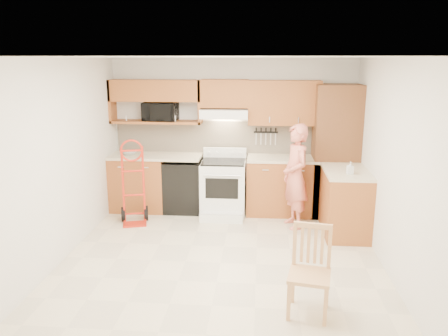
# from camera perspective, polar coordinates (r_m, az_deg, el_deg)

# --- Properties ---
(floor) EXTENTS (4.00, 4.50, 0.02)m
(floor) POSITION_cam_1_polar(r_m,az_deg,el_deg) (5.71, -0.43, -12.10)
(floor) COLOR beige
(floor) RESTS_ON ground
(ceiling) EXTENTS (4.00, 4.50, 0.02)m
(ceiling) POSITION_cam_1_polar(r_m,az_deg,el_deg) (5.13, -0.48, 14.09)
(ceiling) COLOR white
(ceiling) RESTS_ON ground
(wall_back) EXTENTS (4.00, 0.02, 2.50)m
(wall_back) POSITION_cam_1_polar(r_m,az_deg,el_deg) (7.49, 1.14, 4.32)
(wall_back) COLOR silver
(wall_back) RESTS_ON ground
(wall_front) EXTENTS (4.00, 0.02, 2.50)m
(wall_front) POSITION_cam_1_polar(r_m,az_deg,el_deg) (3.15, -4.30, -9.36)
(wall_front) COLOR silver
(wall_front) RESTS_ON ground
(wall_left) EXTENTS (0.02, 4.50, 2.50)m
(wall_left) POSITION_cam_1_polar(r_m,az_deg,el_deg) (5.82, -20.58, 0.66)
(wall_left) COLOR silver
(wall_left) RESTS_ON ground
(wall_right) EXTENTS (0.02, 4.50, 2.50)m
(wall_right) POSITION_cam_1_polar(r_m,az_deg,el_deg) (5.48, 20.97, -0.14)
(wall_right) COLOR silver
(wall_right) RESTS_ON ground
(backsplash) EXTENTS (3.92, 0.03, 0.55)m
(backsplash) POSITION_cam_1_polar(r_m,az_deg,el_deg) (7.47, 1.12, 3.91)
(backsplash) COLOR beige
(backsplash) RESTS_ON wall_back
(lower_cab_left) EXTENTS (0.90, 0.60, 0.90)m
(lower_cab_left) POSITION_cam_1_polar(r_m,az_deg,el_deg) (7.62, -10.76, -1.91)
(lower_cab_left) COLOR brown
(lower_cab_left) RESTS_ON ground
(dishwasher) EXTENTS (0.60, 0.60, 0.85)m
(dishwasher) POSITION_cam_1_polar(r_m,az_deg,el_deg) (7.47, -5.19, -2.26)
(dishwasher) COLOR black
(dishwasher) RESTS_ON ground
(lower_cab_right) EXTENTS (1.14, 0.60, 0.90)m
(lower_cab_right) POSITION_cam_1_polar(r_m,az_deg,el_deg) (7.36, 7.42, -2.36)
(lower_cab_right) COLOR brown
(lower_cab_right) RESTS_ON ground
(countertop_left) EXTENTS (1.50, 0.63, 0.04)m
(countertop_left) POSITION_cam_1_polar(r_m,az_deg,el_deg) (7.44, -8.69, 1.51)
(countertop_left) COLOR beige
(countertop_left) RESTS_ON lower_cab_left
(countertop_right) EXTENTS (1.14, 0.63, 0.04)m
(countertop_right) POSITION_cam_1_polar(r_m,az_deg,el_deg) (7.24, 7.53, 1.22)
(countertop_right) COLOR beige
(countertop_right) RESTS_ON lower_cab_right
(cab_return_right) EXTENTS (0.60, 1.00, 0.90)m
(cab_return_right) POSITION_cam_1_polar(r_m,az_deg,el_deg) (6.70, 15.18, -4.37)
(cab_return_right) COLOR brown
(cab_return_right) RESTS_ON ground
(countertop_return) EXTENTS (0.63, 1.00, 0.04)m
(countertop_return) POSITION_cam_1_polar(r_m,az_deg,el_deg) (6.57, 15.43, -0.47)
(countertop_return) COLOR beige
(countertop_return) RESTS_ON cab_return_right
(pantry_tall) EXTENTS (0.70, 0.60, 2.10)m
(pantry_tall) POSITION_cam_1_polar(r_m,az_deg,el_deg) (7.30, 14.01, 2.07)
(pantry_tall) COLOR #583517
(pantry_tall) RESTS_ON ground
(upper_cab_left) EXTENTS (1.50, 0.33, 0.34)m
(upper_cab_left) POSITION_cam_1_polar(r_m,az_deg,el_deg) (7.42, -8.75, 9.76)
(upper_cab_left) COLOR brown
(upper_cab_left) RESTS_ON wall_back
(upper_shelf_mw) EXTENTS (1.50, 0.33, 0.04)m
(upper_shelf_mw) POSITION_cam_1_polar(r_m,az_deg,el_deg) (7.47, -8.61, 5.85)
(upper_shelf_mw) COLOR brown
(upper_shelf_mw) RESTS_ON wall_back
(upper_cab_center) EXTENTS (0.76, 0.33, 0.44)m
(upper_cab_center) POSITION_cam_1_polar(r_m,az_deg,el_deg) (7.24, 0.11, 9.50)
(upper_cab_center) COLOR brown
(upper_cab_center) RESTS_ON wall_back
(upper_cab_right) EXTENTS (1.14, 0.33, 0.70)m
(upper_cab_right) POSITION_cam_1_polar(r_m,az_deg,el_deg) (7.24, 7.71, 8.26)
(upper_cab_right) COLOR brown
(upper_cab_right) RESTS_ON wall_back
(range_hood) EXTENTS (0.76, 0.46, 0.14)m
(range_hood) POSITION_cam_1_polar(r_m,az_deg,el_deg) (7.21, 0.07, 7.00)
(range_hood) COLOR white
(range_hood) RESTS_ON wall_back
(knife_strip) EXTENTS (0.40, 0.05, 0.29)m
(knife_strip) POSITION_cam_1_polar(r_m,az_deg,el_deg) (7.42, 5.36, 4.10)
(knife_strip) COLOR black
(knife_strip) RESTS_ON backsplash
(microwave) EXTENTS (0.57, 0.41, 0.30)m
(microwave) POSITION_cam_1_polar(r_m,az_deg,el_deg) (7.43, -8.13, 7.16)
(microwave) COLOR black
(microwave) RESTS_ON upper_shelf_mw
(range) EXTENTS (0.71, 0.94, 1.05)m
(range) POSITION_cam_1_polar(r_m,az_deg,el_deg) (7.19, -0.12, -2.02)
(range) COLOR white
(range) RESTS_ON ground
(person) EXTENTS (0.54, 0.66, 1.57)m
(person) POSITION_cam_1_polar(r_m,az_deg,el_deg) (6.70, 9.10, -1.06)
(person) COLOR #DD715E
(person) RESTS_ON ground
(hand_truck) EXTENTS (0.56, 0.53, 1.18)m
(hand_truck) POSITION_cam_1_polar(r_m,az_deg,el_deg) (6.94, -11.50, -2.29)
(hand_truck) COLOR red
(hand_truck) RESTS_ON ground
(dining_chair) EXTENTS (0.47, 0.50, 0.89)m
(dining_chair) POSITION_cam_1_polar(r_m,az_deg,el_deg) (4.57, 10.87, -12.96)
(dining_chair) COLOR tan
(dining_chair) RESTS_ON ground
(soap_bottle) EXTENTS (0.09, 0.09, 0.17)m
(soap_bottle) POSITION_cam_1_polar(r_m,az_deg,el_deg) (6.36, 15.81, 0.02)
(soap_bottle) COLOR white
(soap_bottle) RESTS_ON countertop_return
(bowl) EXTENTS (0.26, 0.26, 0.06)m
(bowl) POSITION_cam_1_polar(r_m,az_deg,el_deg) (7.54, -11.92, 1.91)
(bowl) COLOR white
(bowl) RESTS_ON countertop_left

